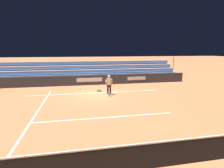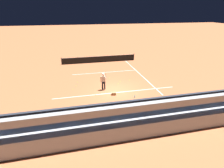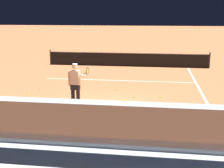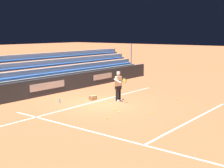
{
  "view_description": "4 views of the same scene",
  "coord_description": "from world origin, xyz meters",
  "px_view_note": "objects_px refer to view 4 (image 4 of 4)",
  "views": [
    {
      "loc": [
        1.43,
        15.0,
        3.9
      ],
      "look_at": [
        -1.21,
        1.25,
        1.12
      ],
      "focal_mm": 28.0,
      "sensor_mm": 36.0,
      "label": 1
    },
    {
      "loc": [
        -3.83,
        -15.21,
        7.46
      ],
      "look_at": [
        -0.41,
        -0.28,
        0.85
      ],
      "focal_mm": 28.0,
      "sensor_mm": 36.0,
      "label": 2
    },
    {
      "loc": [
        1.97,
        -11.08,
        3.62
      ],
      "look_at": [
        0.22,
        1.24,
        0.78
      ],
      "focal_mm": 50.0,
      "sensor_mm": 36.0,
      "label": 3
    },
    {
      "loc": [
        13.09,
        11.1,
        3.94
      ],
      "look_at": [
        -0.71,
        0.28,
        1.04
      ],
      "focal_mm": 50.0,
      "sensor_mm": 36.0,
      "label": 4
    }
  ],
  "objects_px": {
    "tennis_ball_on_baseline": "(154,94)",
    "tennis_ball_stray_back": "(119,112)",
    "tennis_player": "(118,86)",
    "tennis_ball_toward_net": "(115,96)",
    "water_bottle": "(60,101)",
    "tennis_ball_midcourt": "(107,118)",
    "ball_box_cardboard": "(93,98)",
    "tennis_ball_far_right": "(115,109)",
    "tennis_ball_near_player": "(163,96)",
    "tennis_ball_by_box": "(151,113)",
    "tennis_ball_far_left": "(177,99)"
  },
  "relations": [
    {
      "from": "ball_box_cardboard",
      "to": "tennis_ball_by_box",
      "type": "distance_m",
      "value": 4.31
    },
    {
      "from": "tennis_ball_far_left",
      "to": "tennis_ball_stray_back",
      "type": "relative_size",
      "value": 1.0
    },
    {
      "from": "tennis_ball_near_player",
      "to": "water_bottle",
      "type": "xyz_separation_m",
      "value": [
        5.14,
        -3.77,
        0.08
      ]
    },
    {
      "from": "tennis_ball_by_box",
      "to": "ball_box_cardboard",
      "type": "bearing_deg",
      "value": -96.91
    },
    {
      "from": "tennis_player",
      "to": "tennis_ball_by_box",
      "type": "bearing_deg",
      "value": 67.11
    },
    {
      "from": "tennis_ball_by_box",
      "to": "tennis_ball_stray_back",
      "type": "relative_size",
      "value": 1.0
    },
    {
      "from": "tennis_ball_stray_back",
      "to": "tennis_ball_on_baseline",
      "type": "bearing_deg",
      "value": -168.83
    },
    {
      "from": "water_bottle",
      "to": "tennis_ball_far_left",
      "type": "bearing_deg",
      "value": 135.91
    },
    {
      "from": "tennis_ball_midcourt",
      "to": "tennis_ball_far_left",
      "type": "relative_size",
      "value": 1.0
    },
    {
      "from": "tennis_ball_near_player",
      "to": "tennis_ball_far_left",
      "type": "bearing_deg",
      "value": 80.42
    },
    {
      "from": "tennis_ball_midcourt",
      "to": "tennis_ball_on_baseline",
      "type": "bearing_deg",
      "value": -169.32
    },
    {
      "from": "ball_box_cardboard",
      "to": "tennis_ball_by_box",
      "type": "relative_size",
      "value": 6.06
    },
    {
      "from": "tennis_ball_far_right",
      "to": "tennis_ball_far_left",
      "type": "bearing_deg",
      "value": 161.81
    },
    {
      "from": "tennis_ball_far_left",
      "to": "tennis_ball_on_baseline",
      "type": "xyz_separation_m",
      "value": [
        -0.5,
        -1.86,
        0.0
      ]
    },
    {
      "from": "tennis_player",
      "to": "water_bottle",
      "type": "bearing_deg",
      "value": -43.05
    },
    {
      "from": "tennis_ball_toward_net",
      "to": "tennis_ball_stray_back",
      "type": "relative_size",
      "value": 1.0
    },
    {
      "from": "tennis_ball_by_box",
      "to": "tennis_ball_far_right",
      "type": "distance_m",
      "value": 1.9
    },
    {
      "from": "tennis_ball_far_left",
      "to": "tennis_ball_near_player",
      "type": "relative_size",
      "value": 1.0
    },
    {
      "from": "tennis_ball_stray_back",
      "to": "water_bottle",
      "type": "xyz_separation_m",
      "value": [
        0.29,
        -3.97,
        0.08
      ]
    },
    {
      "from": "tennis_player",
      "to": "tennis_ball_far_left",
      "type": "bearing_deg",
      "value": 134.92
    },
    {
      "from": "tennis_ball_far_left",
      "to": "tennis_ball_near_player",
      "type": "distance_m",
      "value": 1.05
    },
    {
      "from": "tennis_ball_midcourt",
      "to": "tennis_ball_near_player",
      "type": "bearing_deg",
      "value": -176.49
    },
    {
      "from": "tennis_ball_far_left",
      "to": "tennis_ball_on_baseline",
      "type": "distance_m",
      "value": 1.93
    },
    {
      "from": "tennis_player",
      "to": "water_bottle",
      "type": "relative_size",
      "value": 7.8
    },
    {
      "from": "ball_box_cardboard",
      "to": "tennis_ball_far_right",
      "type": "xyz_separation_m",
      "value": [
        1.07,
        2.45,
        -0.1
      ]
    },
    {
      "from": "tennis_ball_far_right",
      "to": "tennis_ball_near_player",
      "type": "height_order",
      "value": "same"
    },
    {
      "from": "tennis_ball_near_player",
      "to": "water_bottle",
      "type": "height_order",
      "value": "water_bottle"
    },
    {
      "from": "tennis_ball_by_box",
      "to": "tennis_ball_stray_back",
      "type": "height_order",
      "value": "same"
    },
    {
      "from": "tennis_ball_on_baseline",
      "to": "tennis_ball_stray_back",
      "type": "distance_m",
      "value": 5.27
    },
    {
      "from": "tennis_player",
      "to": "tennis_ball_near_player",
      "type": "relative_size",
      "value": 25.98
    },
    {
      "from": "tennis_ball_by_box",
      "to": "tennis_ball_far_left",
      "type": "bearing_deg",
      "value": -173.63
    },
    {
      "from": "tennis_ball_by_box",
      "to": "tennis_ball_far_left",
      "type": "xyz_separation_m",
      "value": [
        -3.73,
        -0.42,
        0.0
      ]
    },
    {
      "from": "tennis_ball_on_baseline",
      "to": "water_bottle",
      "type": "height_order",
      "value": "water_bottle"
    },
    {
      "from": "tennis_ball_far_right",
      "to": "tennis_ball_on_baseline",
      "type": "relative_size",
      "value": 1.0
    },
    {
      "from": "tennis_ball_far_left",
      "to": "tennis_ball_on_baseline",
      "type": "height_order",
      "value": "same"
    },
    {
      "from": "tennis_ball_on_baseline",
      "to": "tennis_ball_far_right",
      "type": "bearing_deg",
      "value": 5.44
    },
    {
      "from": "ball_box_cardboard",
      "to": "tennis_ball_midcourt",
      "type": "height_order",
      "value": "ball_box_cardboard"
    },
    {
      "from": "tennis_player",
      "to": "tennis_ball_toward_net",
      "type": "relative_size",
      "value": 25.98
    },
    {
      "from": "tennis_ball_far_right",
      "to": "water_bottle",
      "type": "relative_size",
      "value": 0.3
    },
    {
      "from": "water_bottle",
      "to": "tennis_ball_midcourt",
      "type": "bearing_deg",
      "value": 78.34
    },
    {
      "from": "tennis_ball_by_box",
      "to": "tennis_ball_toward_net",
      "type": "distance_m",
      "value": 4.52
    },
    {
      "from": "tennis_ball_toward_net",
      "to": "water_bottle",
      "type": "bearing_deg",
      "value": -20.39
    },
    {
      "from": "tennis_player",
      "to": "water_bottle",
      "type": "height_order",
      "value": "tennis_player"
    },
    {
      "from": "tennis_ball_midcourt",
      "to": "tennis_ball_by_box",
      "type": "bearing_deg",
      "value": 152.44
    },
    {
      "from": "tennis_ball_by_box",
      "to": "water_bottle",
      "type": "height_order",
      "value": "water_bottle"
    },
    {
      "from": "tennis_ball_far_right",
      "to": "tennis_ball_near_player",
      "type": "relative_size",
      "value": 1.0
    },
    {
      "from": "tennis_player",
      "to": "tennis_ball_far_left",
      "type": "relative_size",
      "value": 25.98
    },
    {
      "from": "water_bottle",
      "to": "ball_box_cardboard",
      "type": "bearing_deg",
      "value": 151.48
    },
    {
      "from": "tennis_ball_midcourt",
      "to": "ball_box_cardboard",
      "type": "bearing_deg",
      "value": -129.23
    },
    {
      "from": "tennis_ball_toward_net",
      "to": "tennis_player",
      "type": "bearing_deg",
      "value": 45.91
    }
  ]
}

